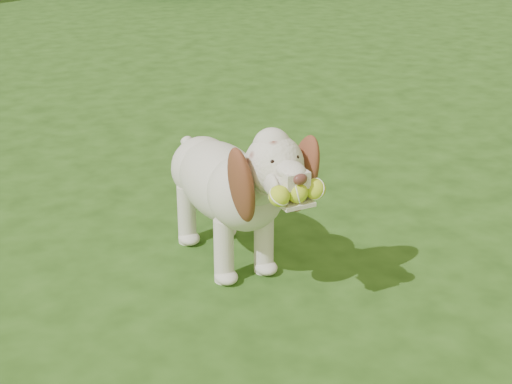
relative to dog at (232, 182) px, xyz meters
name	(u,v)px	position (x,y,z in m)	size (l,w,h in m)	color
ground	(234,308)	(-0.16, -0.35, -0.41)	(80.00, 80.00, 0.00)	#214112
dog	(232,182)	(0.00, 0.00, 0.00)	(0.41, 1.17, 0.76)	silver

